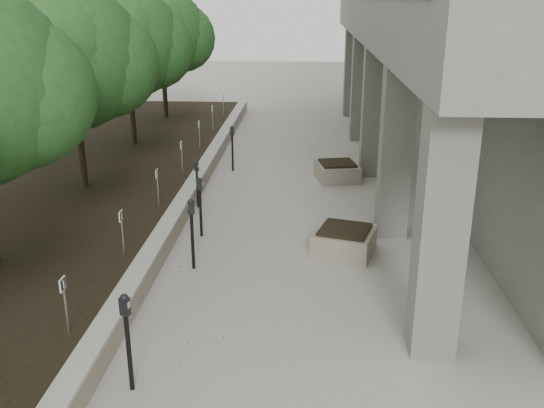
% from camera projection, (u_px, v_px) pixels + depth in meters
% --- Properties ---
extents(ground, '(90.00, 90.00, 0.00)m').
position_uv_depth(ground, '(212.00, 378.00, 8.96)').
color(ground, '#9E9991').
rests_on(ground, ground).
extents(retaining_wall, '(0.39, 26.00, 0.50)m').
position_uv_depth(retaining_wall, '(197.00, 182.00, 17.46)').
color(retaining_wall, gray).
rests_on(retaining_wall, ground).
extents(planting_bed, '(7.00, 26.00, 0.40)m').
position_uv_depth(planting_bed, '(75.00, 182.00, 17.68)').
color(planting_bed, black).
rests_on(planting_bed, ground).
extents(crabapple_tree_3, '(4.60, 4.00, 5.44)m').
position_uv_depth(crabapple_tree_3, '(74.00, 88.00, 15.73)').
color(crabapple_tree_3, '#1C491C').
rests_on(crabapple_tree_3, planting_bed).
extents(crabapple_tree_4, '(4.60, 4.00, 5.44)m').
position_uv_depth(crabapple_tree_4, '(129.00, 66.00, 20.44)').
color(crabapple_tree_4, '#1C491C').
rests_on(crabapple_tree_4, planting_bed).
extents(crabapple_tree_5, '(4.60, 4.00, 5.44)m').
position_uv_depth(crabapple_tree_5, '(162.00, 53.00, 25.14)').
color(crabapple_tree_5, '#1C491C').
rests_on(crabapple_tree_5, planting_bed).
extents(parking_sign_2, '(0.04, 0.22, 0.96)m').
position_uv_depth(parking_sign_2, '(65.00, 306.00, 9.27)').
color(parking_sign_2, black).
rests_on(parking_sign_2, planting_bed).
extents(parking_sign_3, '(0.04, 0.22, 0.96)m').
position_uv_depth(parking_sign_3, '(122.00, 233.00, 12.10)').
color(parking_sign_3, black).
rests_on(parking_sign_3, planting_bed).
extents(parking_sign_4, '(0.04, 0.22, 0.96)m').
position_uv_depth(parking_sign_4, '(158.00, 188.00, 14.92)').
color(parking_sign_4, black).
rests_on(parking_sign_4, planting_bed).
extents(parking_sign_5, '(0.04, 0.22, 0.96)m').
position_uv_depth(parking_sign_5, '(182.00, 157.00, 17.75)').
color(parking_sign_5, black).
rests_on(parking_sign_5, planting_bed).
extents(parking_sign_6, '(0.04, 0.22, 0.96)m').
position_uv_depth(parking_sign_6, '(199.00, 135.00, 20.57)').
color(parking_sign_6, black).
rests_on(parking_sign_6, planting_bed).
extents(parking_sign_7, '(0.04, 0.22, 0.96)m').
position_uv_depth(parking_sign_7, '(213.00, 118.00, 23.40)').
color(parking_sign_7, black).
rests_on(parking_sign_7, planting_bed).
extents(parking_sign_8, '(0.04, 0.22, 0.96)m').
position_uv_depth(parking_sign_8, '(223.00, 104.00, 26.22)').
color(parking_sign_8, black).
rests_on(parking_sign_8, planting_bed).
extents(parking_meter_1, '(0.18, 0.15, 1.56)m').
position_uv_depth(parking_meter_1, '(128.00, 343.00, 8.46)').
color(parking_meter_1, black).
rests_on(parking_meter_1, ground).
extents(parking_meter_2, '(0.18, 0.16, 1.55)m').
position_uv_depth(parking_meter_2, '(192.00, 234.00, 12.31)').
color(parking_meter_2, black).
rests_on(parking_meter_2, ground).
extents(parking_meter_3, '(0.15, 0.12, 1.46)m').
position_uv_depth(parking_meter_3, '(200.00, 207.00, 14.00)').
color(parking_meter_3, black).
rests_on(parking_meter_3, ground).
extents(parking_meter_4, '(0.15, 0.13, 1.30)m').
position_uv_depth(parking_meter_4, '(197.00, 184.00, 15.95)').
color(parking_meter_4, black).
rests_on(parking_meter_4, ground).
extents(parking_meter_5, '(0.17, 0.15, 1.50)m').
position_uv_depth(parking_meter_5, '(232.00, 148.00, 19.26)').
color(parking_meter_5, black).
rests_on(parking_meter_5, ground).
extents(planter_front, '(1.55, 1.55, 0.58)m').
position_uv_depth(planter_front, '(344.00, 240.00, 13.24)').
color(planter_front, gray).
rests_on(planter_front, ground).
extents(planter_back, '(1.44, 1.44, 0.57)m').
position_uv_depth(planter_back, '(337.00, 171.00, 18.46)').
color(planter_back, gray).
rests_on(planter_back, ground).
extents(berry_scatter, '(3.30, 14.10, 0.02)m').
position_uv_depth(berry_scatter, '(241.00, 245.00, 13.67)').
color(berry_scatter, '#990B0C').
rests_on(berry_scatter, ground).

